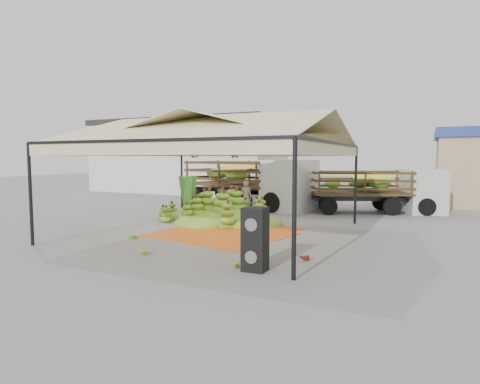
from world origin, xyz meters
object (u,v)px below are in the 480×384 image
at_px(truck_left, 252,178).
at_px(truck_right, 381,186).
at_px(vendor, 246,197).
at_px(speaker_stack, 255,239).
at_px(banana_heap, 223,207).

xyz_separation_m(truck_left, truck_right, (6.36, 0.50, -0.28)).
distance_m(truck_left, truck_right, 6.39).
distance_m(vendor, truck_right, 6.37).
height_order(speaker_stack, truck_left, truck_left).
relative_size(vendor, truck_left, 0.20).
bearing_deg(speaker_stack, truck_right, 81.53).
height_order(vendor, truck_right, truck_right).
height_order(banana_heap, speaker_stack, speaker_stack).
bearing_deg(truck_right, truck_left, 163.26).
bearing_deg(truck_right, vendor, -172.37).
relative_size(vendor, truck_right, 0.25).
xyz_separation_m(banana_heap, speaker_stack, (3.91, -5.99, 0.13)).
distance_m(vendor, truck_left, 2.79).
distance_m(speaker_stack, vendor, 9.26).
distance_m(banana_heap, speaker_stack, 7.15).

